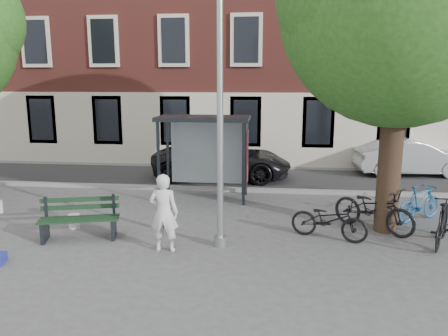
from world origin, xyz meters
name	(u,v)px	position (x,y,z in m)	size (l,w,h in m)	color
ground	(220,246)	(0.00, 0.00, 0.00)	(90.00, 90.00, 0.00)	#4C4C4F
road	(242,178)	(0.00, 7.00, 0.01)	(40.00, 4.00, 0.01)	#28282B
curb_near	(238,190)	(0.00, 5.00, 0.06)	(40.00, 0.25, 0.12)	gray
curb_far	(245,167)	(0.00, 9.00, 0.06)	(40.00, 0.25, 0.12)	gray
building_row	(252,11)	(0.00, 13.00, 7.00)	(30.00, 8.00, 14.00)	brown
lamppost	(220,125)	(0.00, 0.00, 2.78)	(0.28, 0.35, 6.11)	#9EA0A3
bus_shelter	(216,139)	(-0.61, 4.11, 1.92)	(2.85, 1.45, 2.62)	#1E2328
painter	(164,213)	(-1.20, -0.38, 0.87)	(0.64, 0.42, 1.75)	silver
bench	(80,221)	(-3.40, 0.14, 0.44)	(1.93, 1.05, 0.95)	#1E2328
bike_a	(329,220)	(2.51, 0.75, 0.48)	(0.64, 1.82, 0.96)	black
bike_b	(420,203)	(5.10, 2.41, 0.49)	(0.46, 1.64, 0.99)	#1A5794
bike_c	(374,209)	(3.69, 1.49, 0.57)	(0.75, 2.16, 1.14)	black
bike_d	(443,223)	(5.04, 0.65, 0.53)	(0.50, 1.78, 1.07)	black
car_dark	(222,160)	(-0.76, 6.96, 0.73)	(2.41, 5.23, 1.45)	black
car_silver	(412,157)	(6.63, 8.34, 0.72)	(1.51, 4.34, 1.43)	#A3A7AB
bucket_b	(74,221)	(-3.87, 0.83, 0.18)	(0.28, 0.28, 0.36)	silver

